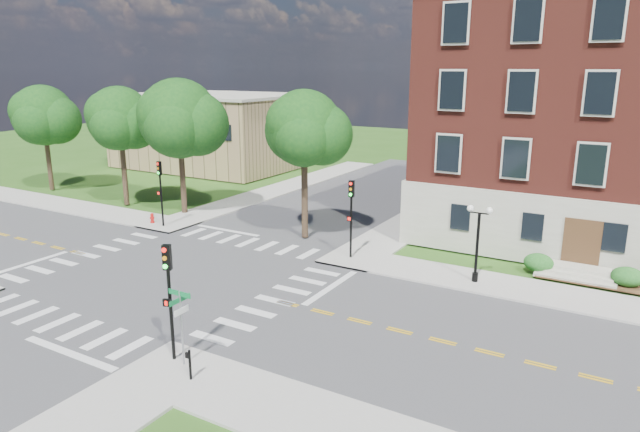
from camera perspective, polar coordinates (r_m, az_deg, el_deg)
The scene contains 19 objects.
ground at distance 33.63m, azimuth -14.76°, elevation -5.76°, with size 160.00×160.00×0.00m, color #2B5417.
road_ew at distance 33.63m, azimuth -14.76°, elevation -5.75°, with size 90.00×12.00×0.01m, color #3D3D3F.
road_ns at distance 33.63m, azimuth -14.76°, elevation -5.75°, with size 12.00×90.00×0.01m, color #3D3D3F.
sidewalk_ne at distance 39.77m, azimuth 18.35°, elevation -2.75°, with size 34.00×34.00×0.12m.
sidewalk_nw at distance 54.56m, azimuth -14.94°, elevation 2.13°, with size 34.00×34.00×0.12m.
crosswalk_east at distance 29.26m, azimuth -4.57°, elevation -8.45°, with size 2.20×10.20×0.02m, color silver, non-canonical shape.
stop_bar_east at distance 30.83m, azimuth 1.10°, elevation -7.16°, with size 0.40×5.50×0.00m, color silver.
secondary_building at distance 68.95m, azimuth -10.49°, elevation 8.48°, with size 20.40×15.40×8.30m.
tree_a at distance 59.22m, azimuth -25.94°, elevation 9.03°, with size 5.55×5.55×9.79m.
tree_b at distance 50.09m, azimuth -19.41°, elevation 9.16°, with size 5.24×5.24×9.88m.
tree_c at distance 45.95m, azimuth -13.92°, elevation 9.42°, with size 6.17×6.17×10.57m.
tree_d at distance 37.86m, azimuth -1.59°, elevation 8.73°, with size 5.07×5.07×9.99m.
traffic_signal_se at distance 23.03m, azimuth -14.87°, elevation -6.93°, with size 0.38×0.46×4.80m.
traffic_signal_ne at distance 34.36m, azimuth 3.13°, elevation 0.72°, with size 0.35×0.40×4.80m.
traffic_signal_nw at distance 42.85m, azimuth -15.68°, elevation 3.00°, with size 0.35×0.40×4.80m.
twin_lamp_west at distance 31.71m, azimuth 15.49°, elevation -2.25°, with size 1.36×0.36×4.23m.
street_sign_pole at distance 22.84m, azimuth -13.74°, elevation -9.43°, with size 1.10×1.10×3.10m.
push_button_post at distance 22.44m, azimuth -12.91°, elevation -14.15°, with size 0.14×0.21×1.20m.
fire_hydrant at distance 44.53m, azimuth -16.44°, elevation -0.23°, with size 0.35×0.35×0.75m.
Camera 1 is at (22.70, -22.00, 11.49)m, focal length 32.00 mm.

